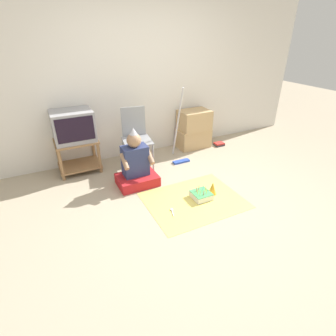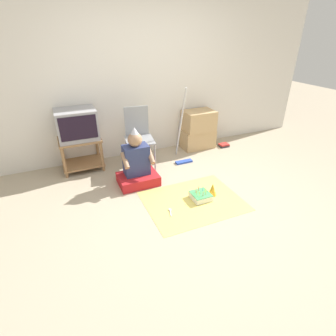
# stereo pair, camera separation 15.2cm
# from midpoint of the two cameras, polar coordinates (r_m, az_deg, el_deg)

# --- Properties ---
(ground_plane) EXTENTS (16.00, 16.00, 0.00)m
(ground_plane) POSITION_cam_midpoint_polar(r_m,az_deg,el_deg) (3.20, 6.23, -9.46)
(ground_plane) COLOR tan
(wall_back) EXTENTS (6.40, 0.06, 2.55)m
(wall_back) POSITION_cam_midpoint_polar(r_m,az_deg,el_deg) (4.39, -7.53, 19.13)
(wall_back) COLOR silver
(wall_back) RESTS_ON ground_plane
(tv_stand) EXTENTS (0.60, 0.47, 0.50)m
(tv_stand) POSITION_cam_midpoint_polar(r_m,az_deg,el_deg) (4.18, -20.02, 3.12)
(tv_stand) COLOR #997047
(tv_stand) RESTS_ON ground_plane
(tv) EXTENTS (0.56, 0.46, 0.44)m
(tv) POSITION_cam_midpoint_polar(r_m,az_deg,el_deg) (4.03, -21.00, 8.54)
(tv) COLOR #99999E
(tv) RESTS_ON tv_stand
(folding_chair) EXTENTS (0.47, 0.49, 0.92)m
(folding_chair) POSITION_cam_midpoint_polar(r_m,az_deg,el_deg) (4.02, -8.14, 7.25)
(folding_chair) COLOR gray
(folding_chair) RESTS_ON ground_plane
(cardboard_box_stack) EXTENTS (0.58, 0.39, 0.68)m
(cardboard_box_stack) POSITION_cam_midpoint_polar(r_m,az_deg,el_deg) (4.77, 4.74, 8.43)
(cardboard_box_stack) COLOR tan
(cardboard_box_stack) RESTS_ON ground_plane
(dust_mop) EXTENTS (0.28, 0.36, 1.20)m
(dust_mop) POSITION_cam_midpoint_polar(r_m,az_deg,el_deg) (4.23, 1.42, 5.92)
(dust_mop) COLOR #2D4CB2
(dust_mop) RESTS_ON ground_plane
(book_pile) EXTENTS (0.18, 0.14, 0.05)m
(book_pile) POSITION_cam_midpoint_polar(r_m,az_deg,el_deg) (5.01, 10.19, 5.13)
(book_pile) COLOR #333338
(book_pile) RESTS_ON ground_plane
(person_seated) EXTENTS (0.54, 0.40, 0.82)m
(person_seated) POSITION_cam_midpoint_polar(r_m,az_deg,el_deg) (3.62, -8.17, 0.30)
(person_seated) COLOR red
(person_seated) RESTS_ON ground_plane
(party_cloth) EXTENTS (1.20, 0.94, 0.01)m
(party_cloth) POSITION_cam_midpoint_polar(r_m,az_deg,el_deg) (3.38, 4.39, -7.00)
(party_cloth) COLOR #EAD666
(party_cloth) RESTS_ON ground_plane
(birthday_cake) EXTENTS (0.23, 0.23, 0.15)m
(birthday_cake) POSITION_cam_midpoint_polar(r_m,az_deg,el_deg) (3.41, 5.96, -5.88)
(birthday_cake) COLOR white
(birthday_cake) RESTS_ON party_cloth
(party_hat_blue) EXTENTS (0.11, 0.11, 0.17)m
(party_hat_blue) POSITION_cam_midpoint_polar(r_m,az_deg,el_deg) (3.48, 8.42, -4.37)
(party_hat_blue) COLOR gold
(party_hat_blue) RESTS_ON party_cloth
(plastic_spoon_near) EXTENTS (0.06, 0.14, 0.01)m
(plastic_spoon_near) POSITION_cam_midpoint_polar(r_m,az_deg,el_deg) (3.18, -0.53, -9.23)
(plastic_spoon_near) COLOR white
(plastic_spoon_near) RESTS_ON party_cloth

